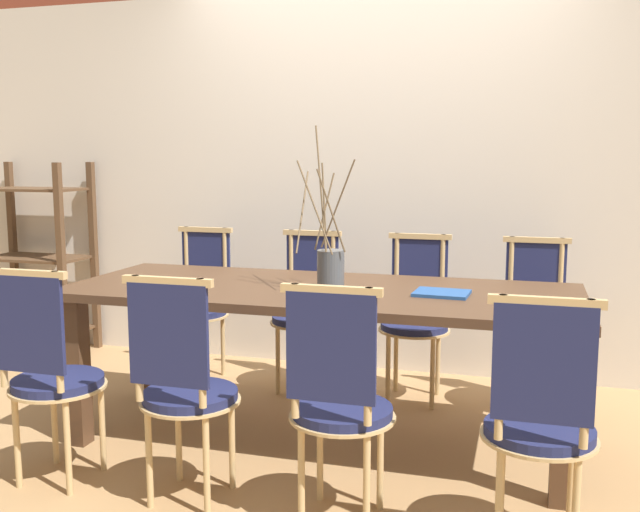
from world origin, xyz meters
The scene contains 14 objects.
ground_plane centered at (0.00, 0.00, 0.00)m, with size 16.00×16.00×0.00m, color #A87F51.
wall_rear centered at (0.00, 1.27, 1.60)m, with size 12.00×0.06×3.20m.
dining_table centered at (0.00, 0.00, 0.65)m, with size 2.38×0.92×0.75m.
chair_near_leftend centered at (-0.94, -0.75, 0.49)m, with size 0.40×0.40×0.92m.
chair_near_left centered at (-0.33, -0.75, 0.49)m, with size 0.40×0.40×0.92m.
chair_near_center centered at (0.29, -0.75, 0.49)m, with size 0.40×0.40×0.92m.
chair_near_right centered at (0.99, -0.75, 0.49)m, with size 0.40×0.40×0.92m.
chair_far_leftend centered at (-0.99, 0.75, 0.49)m, with size 0.40×0.40×0.92m.
chair_far_left centered at (-0.30, 0.75, 0.49)m, with size 0.40×0.40×0.92m.
chair_far_center centered at (0.34, 0.75, 0.49)m, with size 0.40×0.40×0.92m.
chair_far_right centered at (0.98, 0.75, 0.49)m, with size 0.40×0.40×0.92m.
vase_centerpiece centered at (0.05, -0.02, 0.86)m, with size 0.25×0.27×0.75m.
book_stack centered at (0.57, -0.01, 0.75)m, with size 0.25×0.21×0.01m.
shelving_rack centered at (-2.34, 0.99, 0.65)m, with size 0.72×0.41×1.32m.
Camera 1 is at (0.92, -3.15, 1.36)m, focal length 40.00 mm.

